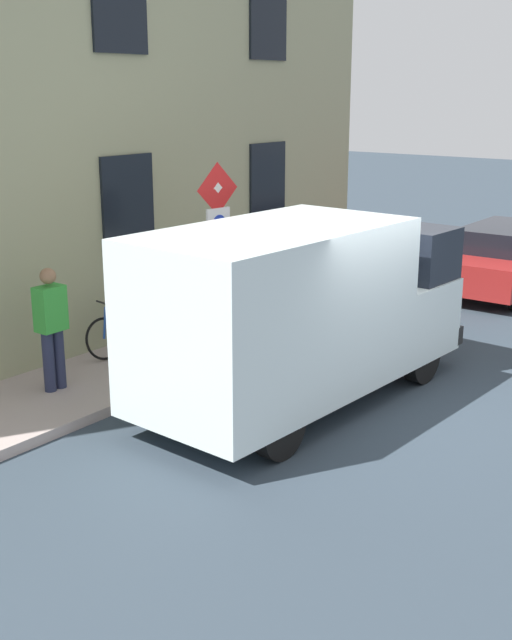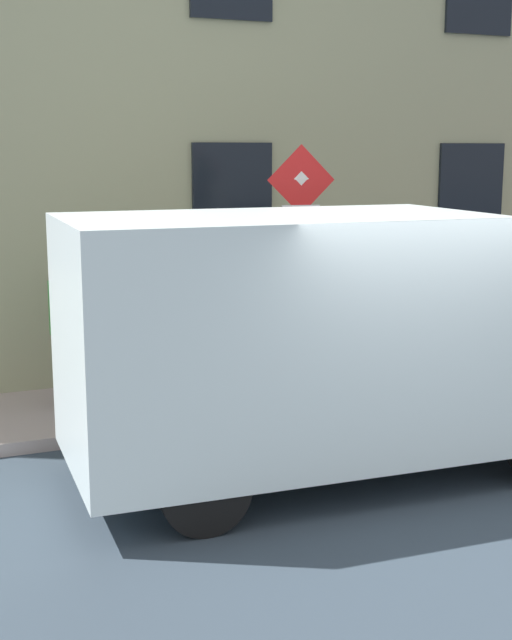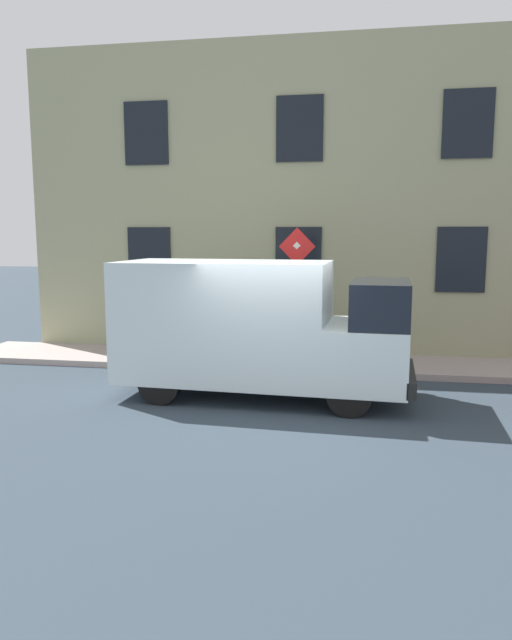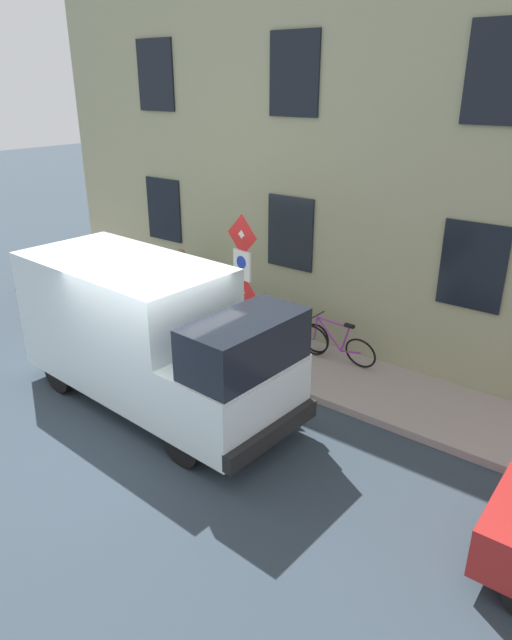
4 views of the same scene
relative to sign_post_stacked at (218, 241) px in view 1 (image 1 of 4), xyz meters
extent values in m
plane|color=#2F3B46|center=(-2.51, 0.14, -1.96)|extent=(80.00, 80.00, 0.00)
cube|color=#A79590|center=(0.78, 0.14, -1.89)|extent=(1.97, 15.62, 0.14)
cube|color=#9C9D77|center=(2.12, 0.14, 1.80)|extent=(0.70, 13.62, 7.53)
cube|color=black|center=(1.75, -3.60, 0.45)|extent=(0.06, 1.10, 1.50)
cube|color=black|center=(1.75, 0.14, 0.45)|extent=(0.06, 1.10, 1.50)
cube|color=black|center=(1.75, -3.60, 3.46)|extent=(0.06, 1.10, 1.50)
cube|color=black|center=(1.75, 0.14, 3.46)|extent=(0.06, 1.10, 1.50)
cylinder|color=#474C47|center=(0.05, -0.01, -0.40)|extent=(0.09, 0.09, 2.83)
pyramid|color=silver|center=(-0.03, 0.01, 0.76)|extent=(0.12, 0.50, 0.50)
pyramid|color=red|center=(-0.03, 0.00, 0.76)|extent=(0.10, 0.56, 0.56)
cube|color=white|center=(-0.01, 0.00, 0.21)|extent=(0.11, 0.44, 0.56)
cylinder|color=#1933B2|center=(-0.04, 0.00, 0.27)|extent=(0.05, 0.24, 0.24)
pyramid|color=silver|center=(-0.03, 0.01, -0.34)|extent=(0.12, 0.50, 0.50)
pyramid|color=red|center=(-0.03, 0.00, -0.34)|extent=(0.10, 0.56, 0.56)
cube|color=white|center=(-1.87, 1.13, -0.55)|extent=(2.19, 3.89, 2.18)
cube|color=white|center=(-2.00, -1.46, -1.09)|extent=(2.07, 1.50, 1.10)
cube|color=black|center=(-2.01, -1.67, -0.19)|extent=(1.97, 1.07, 0.84)
cube|color=black|center=(-2.03, -2.21, -1.46)|extent=(2.01, 0.26, 0.28)
cylinder|color=black|center=(-1.11, -1.27, -1.58)|extent=(0.26, 0.77, 0.76)
cylinder|color=black|center=(-2.86, -1.18, -1.58)|extent=(0.26, 0.77, 0.76)
cylinder|color=black|center=(-0.94, 2.05, -1.58)|extent=(0.26, 0.77, 0.76)
cylinder|color=black|center=(-2.70, 2.14, -1.58)|extent=(0.26, 0.77, 0.76)
cube|color=maroon|center=(-1.75, -7.28, -1.38)|extent=(1.80, 4.02, 0.64)
cube|color=black|center=(-1.75, -7.48, -0.88)|extent=(1.64, 2.42, 0.60)
cylinder|color=black|center=(-1.00, -5.95, -1.66)|extent=(0.19, 0.60, 0.60)
cylinder|color=black|center=(-0.96, -8.59, -1.66)|extent=(0.19, 0.60, 0.60)
torus|color=black|center=(1.22, -0.87, -1.49)|extent=(0.19, 0.66, 0.65)
torus|color=black|center=(1.22, -1.92, -1.49)|extent=(0.19, 0.66, 0.65)
cylinder|color=purple|center=(1.22, -1.20, -1.28)|extent=(0.04, 0.60, 0.60)
cylinder|color=purple|center=(1.22, -1.28, -1.01)|extent=(0.04, 0.73, 0.07)
cylinder|color=purple|center=(1.22, -1.57, -1.30)|extent=(0.04, 0.18, 0.55)
cylinder|color=purple|center=(1.22, -1.70, -1.53)|extent=(0.04, 0.43, 0.12)
cylinder|color=purple|center=(1.22, -0.89, -1.24)|extent=(0.04, 0.09, 0.50)
cube|color=black|center=(1.22, -1.64, -0.99)|extent=(0.08, 0.20, 0.06)
cylinder|color=#262626|center=(1.22, -0.92, -0.95)|extent=(0.46, 0.03, 0.03)
torus|color=black|center=(1.22, 0.17, -1.49)|extent=(0.13, 0.66, 0.66)
torus|color=black|center=(1.21, -0.88, -1.49)|extent=(0.13, 0.66, 0.66)
cylinder|color=#2A9045|center=(1.22, -0.17, -1.28)|extent=(0.04, 0.60, 0.60)
cylinder|color=#2A9045|center=(1.22, -0.25, -1.01)|extent=(0.04, 0.73, 0.07)
cylinder|color=#2A9045|center=(1.22, -0.53, -1.30)|extent=(0.04, 0.19, 0.55)
cylinder|color=#2A9045|center=(1.22, -0.67, -1.53)|extent=(0.04, 0.43, 0.12)
cylinder|color=#2A9045|center=(1.22, 0.14, -1.24)|extent=(0.04, 0.09, 0.50)
cube|color=black|center=(1.22, -0.61, -0.99)|extent=(0.08, 0.20, 0.06)
cylinder|color=#262626|center=(1.22, 0.12, -0.95)|extent=(0.46, 0.03, 0.03)
torus|color=black|center=(1.30, 1.19, -1.49)|extent=(0.27, 0.68, 0.65)
torus|color=black|center=(1.14, 0.16, -1.49)|extent=(0.27, 0.68, 0.65)
cylinder|color=#214FB0|center=(1.25, 0.86, -1.28)|extent=(0.12, 0.60, 0.60)
cylinder|color=#214FB0|center=(1.24, 0.79, -1.01)|extent=(0.14, 0.72, 0.07)
cylinder|color=#214FB0|center=(1.19, 0.50, -1.30)|extent=(0.06, 0.19, 0.55)
cylinder|color=#214FB0|center=(1.17, 0.37, -1.53)|extent=(0.10, 0.43, 0.12)
cylinder|color=#214FB0|center=(1.29, 1.17, -1.24)|extent=(0.05, 0.09, 0.50)
cube|color=black|center=(1.18, 0.43, -0.99)|extent=(0.11, 0.21, 0.06)
cylinder|color=#262626|center=(1.29, 1.14, -0.95)|extent=(0.46, 0.10, 0.03)
cylinder|color=#262B47|center=(0.87, 2.41, -1.40)|extent=(0.16, 0.16, 0.85)
cylinder|color=#262B47|center=(0.87, 2.59, -1.40)|extent=(0.16, 0.16, 0.85)
cube|color=green|center=(0.87, 2.50, -0.66)|extent=(0.26, 0.40, 0.62)
sphere|color=#936B4C|center=(0.87, 2.50, -0.21)|extent=(0.22, 0.22, 0.22)
cylinder|color=#2D5133|center=(0.15, 0.84, -1.37)|extent=(0.44, 0.44, 0.90)
camera|label=1|loc=(-7.74, 9.18, 2.20)|focal=45.44mm
camera|label=2|loc=(-9.07, 4.38, 1.11)|focal=49.70mm
camera|label=3|loc=(-12.38, -1.26, 1.04)|focal=33.00mm
camera|label=4|loc=(-7.75, -6.34, 3.34)|focal=31.82mm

